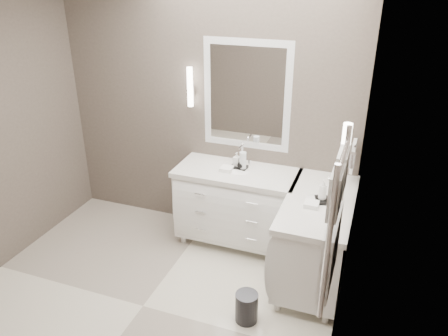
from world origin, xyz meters
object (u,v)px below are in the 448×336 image
(vanity_right, at_px, (316,235))
(towel_ladder, at_px, (333,228))
(waste_bin, at_px, (247,307))
(vanity_back, at_px, (237,202))

(vanity_right, xyz_separation_m, towel_ladder, (0.23, -1.30, 0.91))
(vanity_right, height_order, towel_ladder, towel_ladder)
(vanity_right, distance_m, waste_bin, 0.92)
(vanity_right, relative_size, towel_ladder, 1.38)
(towel_ladder, bearing_deg, waste_bin, 139.28)
(vanity_right, height_order, waste_bin, vanity_right)
(towel_ladder, height_order, waste_bin, towel_ladder)
(towel_ladder, distance_m, waste_bin, 1.52)
(vanity_back, distance_m, waste_bin, 1.21)
(vanity_back, distance_m, towel_ladder, 2.16)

